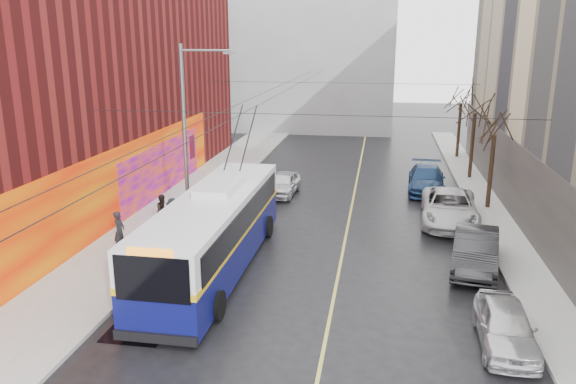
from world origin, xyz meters
name	(u,v)px	position (x,y,z in m)	size (l,w,h in m)	color
ground	(276,344)	(0.00, 0.00, 0.00)	(140.00, 140.00, 0.00)	black
sidewalk_left	(171,214)	(-8.00, 12.00, 0.07)	(4.00, 60.00, 0.15)	gray
sidewalk_right	(501,232)	(9.00, 12.00, 0.07)	(2.00, 60.00, 0.15)	gray
lane_line	(350,213)	(1.50, 14.00, 0.00)	(0.12, 50.00, 0.01)	#BFB74C
building_left	(42,79)	(-15.99, 13.99, 6.99)	(12.11, 36.00, 14.00)	#561111
building_far	(299,40)	(-6.00, 44.99, 9.02)	(20.50, 12.10, 18.00)	gray
streetlight_pole	(188,133)	(-6.14, 10.00, 4.85)	(2.65, 0.60, 9.00)	slate
catenary_wires	(280,95)	(-2.54, 14.77, 6.25)	(18.00, 60.00, 0.22)	black
tree_near	(496,121)	(9.00, 16.00, 4.98)	(3.20, 3.20, 6.40)	black
tree_mid	(476,101)	(9.00, 23.00, 5.25)	(3.20, 3.20, 6.68)	black
tree_far	(462,93)	(9.00, 30.00, 5.14)	(3.20, 3.20, 6.57)	black
puddle	(145,322)	(-4.62, 0.65, 0.00)	(1.98, 3.02, 0.01)	black
pigeons_flying	(266,70)	(-2.46, 10.72, 7.82)	(4.43, 3.71, 1.29)	slate
trolleybus	(214,230)	(-3.57, 5.42, 1.68)	(3.07, 12.84, 6.06)	#090C49
parked_car_a	(505,326)	(7.00, 1.08, 0.69)	(1.63, 4.04, 1.38)	silver
parked_car_b	(475,250)	(7.00, 7.21, 0.82)	(1.73, 4.95, 1.63)	#28282B
parked_car_c	(449,208)	(6.60, 13.18, 0.83)	(2.76, 5.98, 1.66)	silver
parked_car_d	(426,179)	(5.88, 19.36, 0.78)	(2.19, 5.39, 1.56)	navy
following_car	(283,184)	(-2.80, 17.15, 0.69)	(1.63, 4.06, 1.38)	silver
pedestrian_a	(119,231)	(-8.19, 6.36, 1.05)	(0.66, 0.43, 1.81)	black
pedestrian_b	(163,211)	(-7.47, 9.65, 1.00)	(0.82, 0.64, 1.69)	black
pedestrian_c	(174,217)	(-6.50, 8.54, 1.08)	(1.21, 0.69, 1.87)	black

